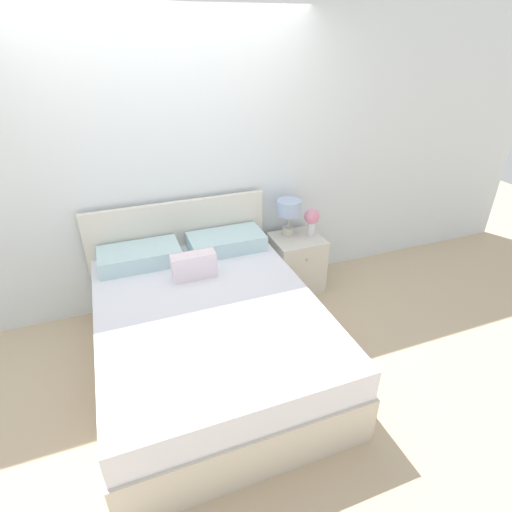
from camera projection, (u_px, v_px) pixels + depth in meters
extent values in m
plane|color=#CCB28E|center=(185.00, 296.00, 3.99)|extent=(12.00, 12.00, 0.00)
cube|color=white|center=(170.00, 167.00, 3.41)|extent=(8.00, 0.06, 2.60)
cube|color=beige|center=(211.00, 347.00, 3.07)|extent=(1.58, 2.03, 0.37)
cube|color=white|center=(208.00, 317.00, 2.93)|extent=(1.55, 1.99, 0.23)
cube|color=silver|center=(181.00, 253.00, 3.72)|extent=(1.61, 0.05, 1.01)
cube|color=silver|center=(140.00, 256.00, 3.34)|extent=(0.66, 0.36, 0.14)
cube|color=silver|center=(226.00, 242.00, 3.58)|extent=(0.66, 0.36, 0.14)
cube|color=white|center=(194.00, 266.00, 3.14)|extent=(0.35, 0.12, 0.21)
cube|color=silver|center=(296.00, 263.00, 4.00)|extent=(0.48, 0.44, 0.57)
sphere|color=#B2AD93|center=(307.00, 260.00, 3.73)|extent=(0.02, 0.02, 0.02)
cylinder|color=beige|center=(288.00, 231.00, 3.89)|extent=(0.11, 0.11, 0.08)
cylinder|color=#B7B29E|center=(288.00, 221.00, 3.83)|extent=(0.02, 0.02, 0.14)
cylinder|color=#A8BCDB|center=(289.00, 207.00, 3.76)|extent=(0.23, 0.23, 0.14)
cylinder|color=white|center=(311.00, 228.00, 3.87)|extent=(0.07, 0.07, 0.14)
sphere|color=pink|center=(312.00, 216.00, 3.81)|extent=(0.15, 0.15, 0.15)
sphere|color=#609356|center=(315.00, 219.00, 3.84)|extent=(0.07, 0.07, 0.07)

